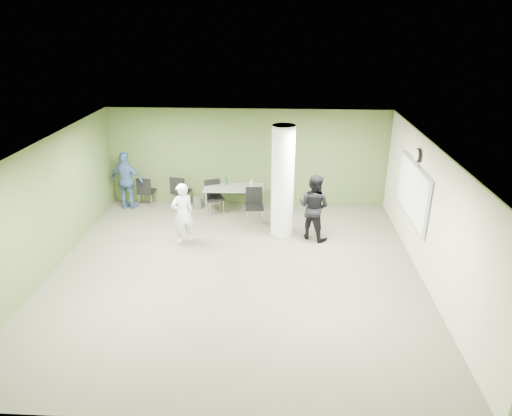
# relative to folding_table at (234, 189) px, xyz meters

# --- Properties ---
(floor) EXTENTS (8.00, 8.00, 0.00)m
(floor) POSITION_rel_folding_table_xyz_m (0.34, -3.23, -0.73)
(floor) COLOR #50503F
(floor) RESTS_ON ground
(ceiling) EXTENTS (8.00, 8.00, 0.00)m
(ceiling) POSITION_rel_folding_table_xyz_m (0.34, -3.23, 2.07)
(ceiling) COLOR white
(ceiling) RESTS_ON wall_back
(wall_back) EXTENTS (8.00, 2.80, 0.02)m
(wall_back) POSITION_rel_folding_table_xyz_m (0.34, 0.77, 0.67)
(wall_back) COLOR #4C5D2C
(wall_back) RESTS_ON floor
(wall_left) EXTENTS (0.02, 8.00, 2.80)m
(wall_left) POSITION_rel_folding_table_xyz_m (-3.66, -3.23, 0.67)
(wall_left) COLOR #4C5D2C
(wall_left) RESTS_ON floor
(wall_right_cream) EXTENTS (0.02, 8.00, 2.80)m
(wall_right_cream) POSITION_rel_folding_table_xyz_m (4.34, -3.23, 0.67)
(wall_right_cream) COLOR beige
(wall_right_cream) RESTS_ON floor
(column) EXTENTS (0.56, 0.56, 2.80)m
(column) POSITION_rel_folding_table_xyz_m (1.34, -1.23, 0.67)
(column) COLOR silver
(column) RESTS_ON floor
(whiteboard) EXTENTS (0.05, 2.30, 1.30)m
(whiteboard) POSITION_rel_folding_table_xyz_m (4.26, -2.03, 0.77)
(whiteboard) COLOR silver
(whiteboard) RESTS_ON wall_right_cream
(wall_clock) EXTENTS (0.06, 0.32, 0.32)m
(wall_clock) POSITION_rel_folding_table_xyz_m (4.27, -2.03, 1.62)
(wall_clock) COLOR black
(wall_clock) RESTS_ON wall_right_cream
(folding_table) EXTENTS (1.66, 0.76, 1.03)m
(folding_table) POSITION_rel_folding_table_xyz_m (0.00, 0.00, 0.00)
(folding_table) COLOR gray
(folding_table) RESTS_ON floor
(wastebasket) EXTENTS (0.27, 0.27, 0.31)m
(wastebasket) POSITION_rel_folding_table_xyz_m (-1.08, 0.30, -0.57)
(wastebasket) COLOR #4C4C4C
(wastebasket) RESTS_ON floor
(chair_back_left) EXTENTS (0.48, 0.48, 0.90)m
(chair_back_left) POSITION_rel_folding_table_xyz_m (-2.60, 0.34, -0.21)
(chair_back_left) COLOR black
(chair_back_left) RESTS_ON floor
(chair_back_right) EXTENTS (0.56, 0.56, 0.94)m
(chair_back_right) POSITION_rel_folding_table_xyz_m (-1.60, 0.34, -0.18)
(chair_back_right) COLOR black
(chair_back_right) RESTS_ON floor
(chair_table_left) EXTENTS (0.62, 0.62, 0.94)m
(chair_table_left) POSITION_rel_folding_table_xyz_m (-0.57, 0.02, -0.18)
(chair_table_left) COLOR black
(chair_table_left) RESTS_ON floor
(chair_table_right) EXTENTS (0.52, 0.52, 0.95)m
(chair_table_right) POSITION_rel_folding_table_xyz_m (0.60, -0.55, -0.18)
(chair_table_right) COLOR black
(chair_table_right) RESTS_ON floor
(woman_white) EXTENTS (0.67, 0.61, 1.53)m
(woman_white) POSITION_rel_folding_table_xyz_m (-1.05, -1.87, 0.04)
(woman_white) COLOR silver
(woman_white) RESTS_ON floor
(man_black) EXTENTS (1.02, 0.96, 1.67)m
(man_black) POSITION_rel_folding_table_xyz_m (2.12, -1.45, 0.11)
(man_black) COLOR black
(man_black) RESTS_ON floor
(man_blue) EXTENTS (1.04, 0.57, 1.68)m
(man_blue) POSITION_rel_folding_table_xyz_m (-3.06, 0.17, 0.11)
(man_blue) COLOR #385A8B
(man_blue) RESTS_ON floor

